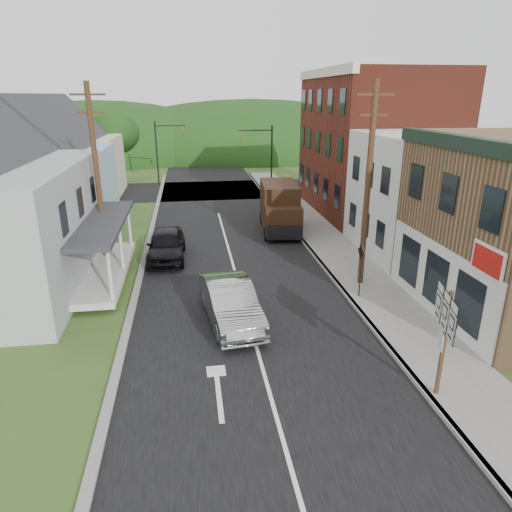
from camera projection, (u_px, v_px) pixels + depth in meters
name	position (u px, v px, depth m)	size (l,w,h in m)	color
ground	(251.00, 329.00, 17.26)	(120.00, 120.00, 0.00)	#2D4719
road	(228.00, 247.00, 26.58)	(9.00, 90.00, 0.02)	black
cross_road	(212.00, 190.00, 42.43)	(60.00, 9.00, 0.02)	black
sidewalk_right	(336.00, 252.00, 25.50)	(2.80, 55.00, 0.15)	slate
curb_right	(313.00, 253.00, 25.32)	(0.20, 55.00, 0.15)	slate
curb_left	(143.00, 262.00, 24.05)	(0.30, 55.00, 0.12)	slate
storefront_white	(438.00, 195.00, 24.72)	(8.00, 7.00, 6.50)	silver
storefront_red	(373.00, 144.00, 32.99)	(8.00, 12.00, 10.00)	maroon
house_blue	(53.00, 169.00, 30.36)	(7.14, 8.16, 7.28)	#98B9D0
house_cream	(75.00, 153.00, 38.68)	(7.14, 8.16, 7.28)	beige
utility_pole_right	(368.00, 186.00, 19.74)	(1.60, 0.26, 9.00)	#472D19
utility_pole_left	(97.00, 176.00, 22.26)	(1.60, 0.26, 9.00)	#472D19
traffic_signal_right	(264.00, 153.00, 38.50)	(2.87, 0.20, 6.00)	black
traffic_signal_left	(164.00, 146.00, 43.84)	(2.87, 0.20, 6.00)	black
tree_left_d	(114.00, 133.00, 44.22)	(4.80, 4.80, 6.94)	#382616
forested_ridge	(201.00, 154.00, 68.54)	(90.00, 30.00, 16.00)	#163810
silver_sedan	(231.00, 303.00, 17.55)	(1.73, 4.95, 1.63)	#A1A2A6
dark_sedan	(166.00, 245.00, 24.33)	(1.92, 4.78, 1.63)	black
delivery_van	(280.00, 208.00, 29.16)	(2.69, 5.64, 3.06)	black
route_sign_cluster	(444.00, 329.00, 12.65)	(0.54, 1.81, 3.25)	#472D19
warning_sign	(361.00, 263.00, 19.24)	(0.10, 0.66, 2.37)	black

